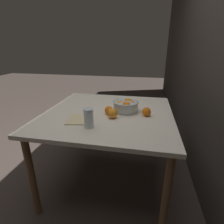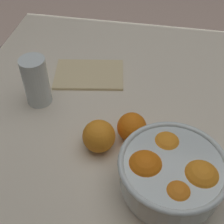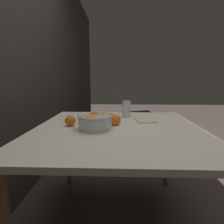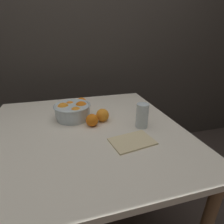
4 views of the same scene
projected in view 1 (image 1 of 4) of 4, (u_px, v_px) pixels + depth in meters
ground_plane at (109, 178)px, 1.73m from camera, size 12.00×12.00×0.00m
dining_table at (108, 120)px, 1.50m from camera, size 1.06×1.06×0.70m
fruit_bowl at (126, 106)px, 1.47m from camera, size 0.22×0.22×0.10m
juice_glass at (89, 119)px, 1.18m from camera, size 0.07×0.07×0.13m
orange_loose_near_bowl at (109, 110)px, 1.41m from camera, size 0.07×0.07×0.07m
orange_loose_front at (113, 113)px, 1.34m from camera, size 0.08×0.08×0.08m
orange_loose_aside at (146, 112)px, 1.38m from camera, size 0.07×0.07×0.07m
napkin at (77, 119)px, 1.32m from camera, size 0.22×0.17×0.01m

